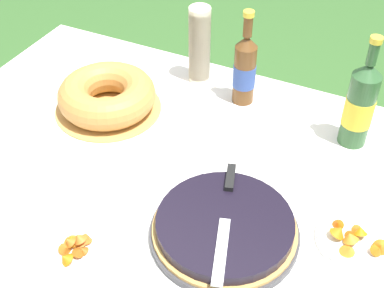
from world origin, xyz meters
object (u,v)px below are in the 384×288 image
object	(u,v)px
serving_knife	(226,210)
snack_plate_right	(359,239)
cider_bottle_amber	(245,69)
berry_tart	(225,228)
bundt_cake	(107,96)
snack_plate_left	(79,253)
cup_stack	(199,45)
cider_bottle_green	(360,105)

from	to	relation	value
serving_knife	snack_plate_right	size ratio (longest dim) A/B	1.71
cider_bottle_amber	berry_tart	bearing A→B (deg)	-72.72
serving_knife	bundt_cake	bearing A→B (deg)	-136.27
berry_tart	snack_plate_right	xyz separation A→B (m)	(0.30, 0.12, -0.02)
serving_knife	snack_plate_left	distance (m)	0.37
berry_tart	serving_knife	size ratio (longest dim) A/B	1.01
cup_stack	snack_plate_left	world-z (taller)	cup_stack
serving_knife	snack_plate_left	size ratio (longest dim) A/B	1.90
bundt_cake	cup_stack	world-z (taller)	cup_stack
berry_tart	cider_bottle_amber	distance (m)	0.58
snack_plate_left	serving_knife	bearing A→B (deg)	40.58
cider_bottle_amber	snack_plate_right	xyz separation A→B (m)	(0.47, -0.43, -0.11)
cider_bottle_amber	snack_plate_right	size ratio (longest dim) A/B	1.48
bundt_cake	cup_stack	xyz separation A→B (m)	(0.19, 0.28, 0.08)
bundt_cake	snack_plate_left	size ratio (longest dim) A/B	1.76
berry_tart	serving_knife	bearing A→B (deg)	107.74
cup_stack	snack_plate_right	size ratio (longest dim) A/B	1.25
serving_knife	cup_stack	size ratio (longest dim) A/B	1.37
snack_plate_left	cider_bottle_green	bearing A→B (deg)	55.70
serving_knife	cup_stack	bearing A→B (deg)	-166.81
berry_tart	cider_bottle_green	distance (m)	0.54
bundt_cake	cup_stack	distance (m)	0.35
serving_knife	cup_stack	xyz separation A→B (m)	(-0.34, 0.57, 0.07)
cup_stack	cider_bottle_green	world-z (taller)	cider_bottle_green
cider_bottle_green	cider_bottle_amber	xyz separation A→B (m)	(-0.37, 0.05, -0.01)
cider_bottle_green	serving_knife	bearing A→B (deg)	-113.67
snack_plate_left	cup_stack	bearing A→B (deg)	94.73
berry_tart	cider_bottle_green	xyz separation A→B (m)	(0.20, 0.50, 0.10)
bundt_cake	cup_stack	size ratio (longest dim) A/B	1.26
bundt_cake	cider_bottle_green	world-z (taller)	cider_bottle_green
berry_tart	bundt_cake	world-z (taller)	bundt_cake
bundt_cake	snack_plate_left	world-z (taller)	bundt_cake
snack_plate_left	snack_plate_right	size ratio (longest dim) A/B	0.90
serving_knife	cider_bottle_amber	distance (m)	0.55
cider_bottle_green	snack_plate_right	size ratio (longest dim) A/B	1.63
serving_knife	berry_tart	bearing A→B (deg)	0.00
cider_bottle_amber	bundt_cake	bearing A→B (deg)	-147.58
serving_knife	cider_bottle_amber	world-z (taller)	cider_bottle_amber
serving_knife	cup_stack	world-z (taller)	cup_stack
cup_stack	snack_plate_right	world-z (taller)	cup_stack
cup_stack	cider_bottle_green	size ratio (longest dim) A/B	0.77
snack_plate_left	bundt_cake	bearing A→B (deg)	115.84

